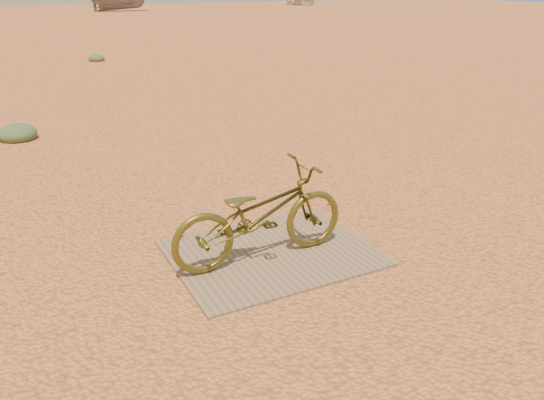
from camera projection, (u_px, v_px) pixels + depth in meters
name	position (u px, v px, depth m)	size (l,w,h in m)	color
ground	(270.00, 224.00, 5.05)	(120.00, 120.00, 0.00)	#DA8654
plywood_board	(272.00, 253.00, 4.49)	(1.65, 1.30, 0.02)	#7D6C53
bicycle	(260.00, 215.00, 4.23)	(0.52, 1.50, 0.79)	#52511C
boat_far_right	(302.00, 1.00, 56.22)	(3.04, 4.25, 0.88)	silver
kale_a	(19.00, 139.00, 7.80)	(0.54, 0.54, 0.30)	#496040
kale_b	(97.00, 61.00, 15.69)	(0.47, 0.47, 0.26)	#496040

